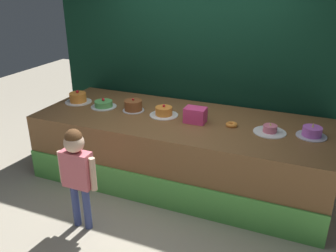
{
  "coord_description": "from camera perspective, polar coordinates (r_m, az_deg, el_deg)",
  "views": [
    {
      "loc": [
        1.36,
        -2.96,
        2.35
      ],
      "look_at": [
        -0.04,
        0.4,
        0.81
      ],
      "focal_mm": 37.31,
      "sensor_mm": 36.0,
      "label": 1
    }
  ],
  "objects": [
    {
      "name": "cake_left",
      "position": [
        4.59,
        -10.48,
        3.52
      ],
      "size": [
        0.33,
        0.33,
        0.12
      ],
      "color": "silver",
      "rests_on": "stage_platform"
    },
    {
      "name": "curtain_backdrop",
      "position": [
        4.67,
        5.51,
        13.49
      ],
      "size": [
        4.22,
        0.08,
        3.2
      ],
      "primitive_type": "cube",
      "color": "black",
      "rests_on": "ground_plane"
    },
    {
      "name": "cake_center_left",
      "position": [
        4.4,
        -5.69,
        3.32
      ],
      "size": [
        0.27,
        0.27,
        0.16
      ],
      "color": "silver",
      "rests_on": "stage_platform"
    },
    {
      "name": "cake_right",
      "position": [
        3.92,
        16.3,
        -0.63
      ],
      "size": [
        0.35,
        0.35,
        0.12
      ],
      "color": "white",
      "rests_on": "stage_platform"
    },
    {
      "name": "cake_far_left",
      "position": [
        4.85,
        -14.49,
        4.45
      ],
      "size": [
        0.35,
        0.35,
        0.17
      ],
      "color": "white",
      "rests_on": "stage_platform"
    },
    {
      "name": "child_figure",
      "position": [
        3.46,
        -14.69,
        -6.38
      ],
      "size": [
        0.42,
        0.19,
        1.09
      ],
      "color": "#3F4C8C",
      "rests_on": "ground_plane"
    },
    {
      "name": "cake_far_right",
      "position": [
        3.96,
        22.45,
        -0.95
      ],
      "size": [
        0.31,
        0.31,
        0.16
      ],
      "color": "silver",
      "rests_on": "stage_platform"
    },
    {
      "name": "ground_plane",
      "position": [
        4.02,
        -1.7,
        -12.95
      ],
      "size": [
        12.0,
        12.0,
        0.0
      ],
      "primitive_type": "plane",
      "color": "#ADA38E"
    },
    {
      "name": "donut",
      "position": [
        3.99,
        10.36,
        0.23
      ],
      "size": [
        0.13,
        0.13,
        0.04
      ],
      "primitive_type": "torus",
      "color": "orange",
      "rests_on": "stage_platform"
    },
    {
      "name": "cake_center_right",
      "position": [
        4.23,
        -0.69,
        2.34
      ],
      "size": [
        0.35,
        0.35,
        0.14
      ],
      "color": "white",
      "rests_on": "stage_platform"
    },
    {
      "name": "pink_box",
      "position": [
        4.03,
        4.48,
        1.79
      ],
      "size": [
        0.24,
        0.17,
        0.17
      ],
      "primitive_type": "cube",
      "rotation": [
        0.0,
        0.0,
        -0.0
      ],
      "color": "#EF3F83",
      "rests_on": "stage_platform"
    },
    {
      "name": "stage_platform",
      "position": [
        4.33,
        1.84,
        -3.77
      ],
      "size": [
        3.46,
        1.36,
        0.82
      ],
      "color": "brown",
      "rests_on": "ground_plane"
    }
  ]
}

